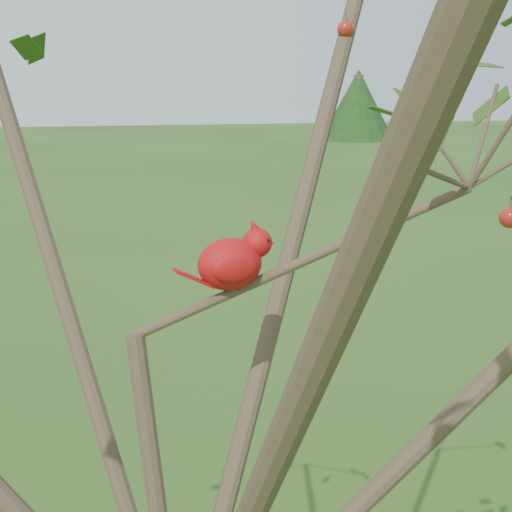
# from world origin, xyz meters

# --- Properties ---
(crabapple_tree) EXTENTS (2.35, 2.05, 2.95)m
(crabapple_tree) POSITION_xyz_m (0.03, -0.02, 2.12)
(crabapple_tree) COLOR #3F2F22
(crabapple_tree) RESTS_ON ground
(cardinal) EXTENTS (0.19, 0.11, 0.13)m
(cardinal) POSITION_xyz_m (0.12, 0.09, 2.08)
(cardinal) COLOR #B8110F
(cardinal) RESTS_ON ground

